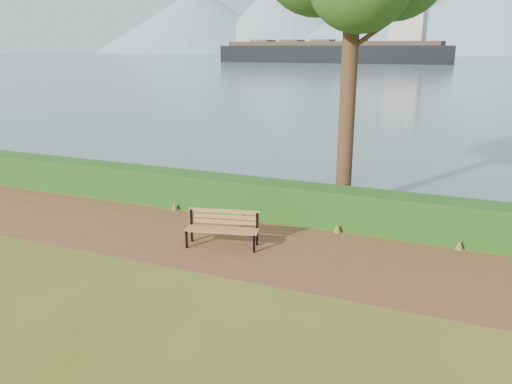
% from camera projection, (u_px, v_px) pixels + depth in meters
% --- Properties ---
extents(ground, '(140.00, 140.00, 0.00)m').
position_uv_depth(ground, '(248.00, 252.00, 11.50)').
color(ground, '#4D5718').
rests_on(ground, ground).
extents(path, '(40.00, 3.40, 0.01)m').
position_uv_depth(path, '(253.00, 248.00, 11.76)').
color(path, brown).
rests_on(path, ground).
extents(hedge, '(32.00, 0.85, 1.00)m').
position_uv_depth(hedge, '(285.00, 201.00, 13.67)').
color(hedge, '#164413').
rests_on(hedge, ground).
extents(water, '(700.00, 510.00, 0.00)m').
position_uv_depth(water, '(460.00, 57.00, 242.18)').
color(water, slate).
rests_on(water, ground).
extents(mountains, '(585.00, 190.00, 70.00)m').
position_uv_depth(mountains, '(455.00, 15.00, 367.41)').
color(mountains, '#7C96A6').
rests_on(mountains, ground).
extents(bench, '(1.79, 0.88, 0.86)m').
position_uv_depth(bench, '(223.00, 226.00, 11.77)').
color(bench, black).
rests_on(bench, ground).
extents(cargo_ship, '(71.50, 16.15, 21.52)m').
position_uv_depth(cargo_ship, '(338.00, 52.00, 150.86)').
color(cargo_ship, black).
rests_on(cargo_ship, ground).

